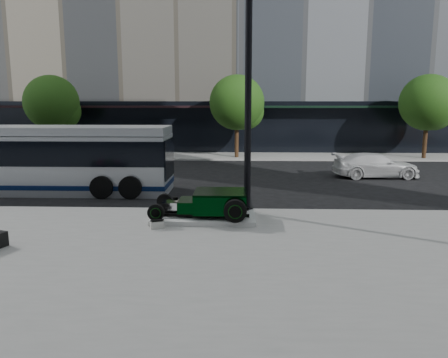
{
  "coord_description": "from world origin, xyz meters",
  "views": [
    {
      "loc": [
        1.23,
        -17.57,
        3.99
      ],
      "look_at": [
        0.66,
        -1.91,
        1.2
      ],
      "focal_mm": 35.0,
      "sensor_mm": 36.0,
      "label": 1
    }
  ],
  "objects_px": {
    "hot_rod": "(214,202)",
    "transit_bus": "(34,159)",
    "white_sedan": "(376,165)",
    "lamppost": "(248,112)"
  },
  "relations": [
    {
      "from": "transit_bus",
      "to": "hot_rod",
      "type": "bearing_deg",
      "value": -30.14
    },
    {
      "from": "hot_rod",
      "to": "transit_bus",
      "type": "height_order",
      "value": "transit_bus"
    },
    {
      "from": "hot_rod",
      "to": "transit_bus",
      "type": "distance_m",
      "value": 9.58
    },
    {
      "from": "hot_rod",
      "to": "white_sedan",
      "type": "distance_m",
      "value": 12.18
    },
    {
      "from": "hot_rod",
      "to": "transit_bus",
      "type": "xyz_separation_m",
      "value": [
        -8.26,
        4.79,
        0.79
      ]
    },
    {
      "from": "white_sedan",
      "to": "lamppost",
      "type": "bearing_deg",
      "value": 137.08
    },
    {
      "from": "lamppost",
      "to": "transit_bus",
      "type": "height_order",
      "value": "lamppost"
    },
    {
      "from": "hot_rod",
      "to": "lamppost",
      "type": "distance_m",
      "value": 3.29
    },
    {
      "from": "hot_rod",
      "to": "white_sedan",
      "type": "bearing_deg",
      "value": 48.52
    },
    {
      "from": "transit_bus",
      "to": "white_sedan",
      "type": "xyz_separation_m",
      "value": [
        16.33,
        4.33,
        -0.84
      ]
    }
  ]
}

